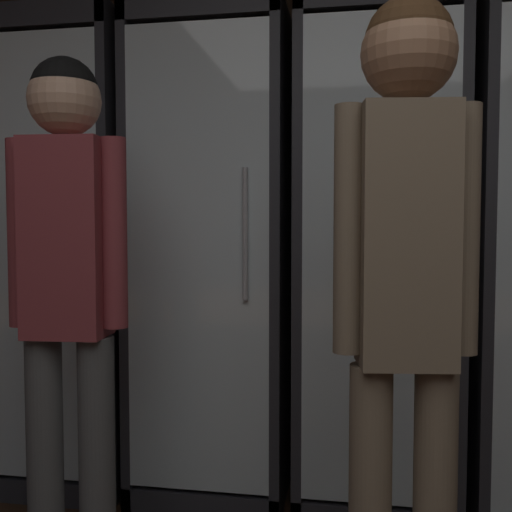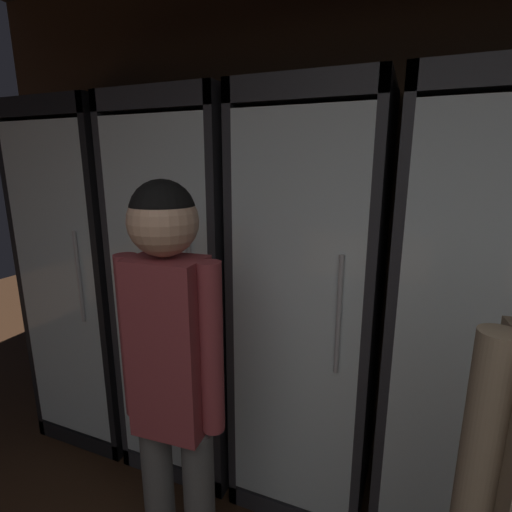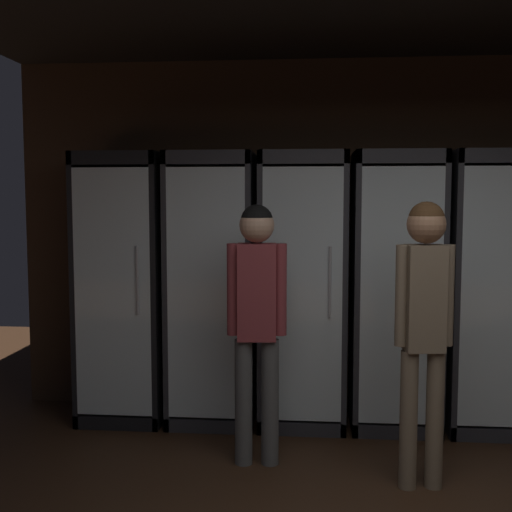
# 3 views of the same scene
# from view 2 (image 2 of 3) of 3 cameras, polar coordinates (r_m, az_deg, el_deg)

# --- Properties ---
(wall_back) EXTENTS (6.00, 0.06, 2.80)m
(wall_back) POSITION_cam_2_polar(r_m,az_deg,el_deg) (2.18, 29.17, 3.41)
(wall_back) COLOR #382619
(wall_back) RESTS_ON ground
(cooler_far_left) EXTENTS (0.64, 0.65, 2.05)m
(cooler_far_left) POSITION_cam_2_polar(r_m,az_deg,el_deg) (2.66, -21.60, -3.04)
(cooler_far_left) COLOR black
(cooler_far_left) RESTS_ON ground
(cooler_left) EXTENTS (0.64, 0.65, 2.05)m
(cooler_left) POSITION_cam_2_polar(r_m,az_deg,el_deg) (2.25, -8.82, -5.18)
(cooler_left) COLOR #2B2B30
(cooler_left) RESTS_ON ground
(cooler_center) EXTENTS (0.64, 0.65, 2.05)m
(cooler_center) POSITION_cam_2_polar(r_m,az_deg,el_deg) (2.00, 8.49, -7.48)
(cooler_center) COLOR #2B2B30
(cooler_center) RESTS_ON ground
(cooler_right) EXTENTS (0.64, 0.65, 2.05)m
(cooler_right) POSITION_cam_2_polar(r_m,az_deg,el_deg) (1.97, 28.51, -9.53)
(cooler_right) COLOR #2B2B30
(cooler_right) RESTS_ON ground
(shopper_far) EXTENTS (0.38, 0.22, 1.68)m
(shopper_far) POSITION_cam_2_polar(r_m,az_deg,el_deg) (1.39, -12.41, -16.37)
(shopper_far) COLOR #4C4C4C
(shopper_far) RESTS_ON ground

